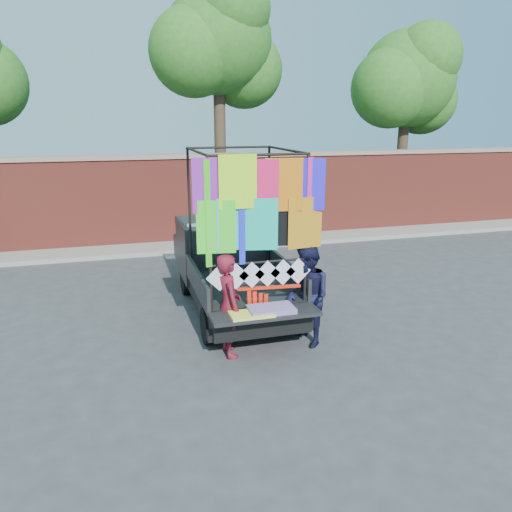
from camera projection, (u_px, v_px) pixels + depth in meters
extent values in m
plane|color=#38383A|center=(266.00, 336.00, 8.55)|extent=(90.00, 90.00, 0.00)
cube|color=#98382C|center=(196.00, 201.00, 14.70)|extent=(30.00, 0.35, 2.50)
cube|color=gray|center=(195.00, 156.00, 14.35)|extent=(30.00, 0.45, 0.12)
cube|color=gray|center=(202.00, 245.00, 14.37)|extent=(30.00, 1.20, 0.12)
cylinder|color=#38281C|center=(220.00, 147.00, 15.68)|extent=(0.36, 0.36, 5.46)
sphere|color=#2D611B|center=(218.00, 40.00, 14.85)|extent=(3.20, 3.20, 3.20)
sphere|color=#2D611B|center=(244.00, 70.00, 15.67)|extent=(2.40, 2.40, 2.40)
sphere|color=#2D611B|center=(194.00, 52.00, 14.46)|extent=(2.60, 2.60, 2.60)
sphere|color=#2D611B|center=(232.00, 8.00, 14.16)|extent=(2.20, 2.20, 2.20)
cylinder|color=#38281C|center=(401.00, 157.00, 17.53)|extent=(0.36, 0.36, 4.55)
sphere|color=#2D611B|center=(407.00, 79.00, 16.83)|extent=(3.20, 3.20, 3.20)
sphere|color=#2D611B|center=(422.00, 100.00, 17.61)|extent=(2.40, 2.40, 2.40)
sphere|color=#2D611B|center=(390.00, 88.00, 16.43)|extent=(2.60, 2.60, 2.60)
sphere|color=#2D611B|center=(428.00, 57.00, 16.18)|extent=(2.20, 2.20, 2.20)
cylinder|color=black|center=(187.00, 280.00, 10.53)|extent=(0.20, 0.61, 0.61)
cylinder|color=black|center=(209.00, 326.00, 8.21)|extent=(0.20, 0.61, 0.61)
cylinder|color=black|center=(253.00, 274.00, 10.91)|extent=(0.20, 0.61, 0.61)
cylinder|color=black|center=(292.00, 316.00, 8.59)|extent=(0.20, 0.61, 0.61)
cube|color=black|center=(235.00, 289.00, 9.47)|extent=(1.58, 3.90, 0.28)
cube|color=black|center=(244.00, 288.00, 8.76)|extent=(1.67, 2.14, 0.09)
cube|color=black|center=(197.00, 281.00, 8.49)|extent=(0.06, 2.14, 0.42)
cube|color=black|center=(288.00, 273.00, 8.92)|extent=(0.06, 2.14, 0.42)
cube|color=black|center=(230.00, 261.00, 9.68)|extent=(1.67, 0.06, 0.42)
cube|color=black|center=(220.00, 247.00, 10.50)|extent=(1.67, 1.49, 1.16)
cube|color=#8C9EAD|center=(224.00, 235.00, 10.01)|extent=(1.49, 0.06, 0.51)
cube|color=#8C9EAD|center=(214.00, 232.00, 11.09)|extent=(1.49, 0.09, 0.65)
cube|color=black|center=(211.00, 246.00, 11.51)|extent=(1.62, 0.84, 0.51)
cube|color=black|center=(265.00, 314.00, 7.55)|extent=(1.67, 0.51, 0.06)
cube|color=black|center=(261.00, 330.00, 7.84)|extent=(1.72, 0.14, 0.17)
cylinder|color=black|center=(210.00, 236.00, 7.33)|extent=(0.05, 0.05, 2.32)
cylinder|color=black|center=(190.00, 213.00, 9.14)|extent=(0.05, 0.05, 2.32)
cylinder|color=black|center=(306.00, 230.00, 7.73)|extent=(0.05, 0.05, 2.32)
cylinder|color=black|center=(269.00, 209.00, 9.54)|extent=(0.05, 0.05, 2.32)
cylinder|color=black|center=(259.00, 155.00, 7.22)|extent=(1.58, 0.04, 0.04)
cylinder|color=black|center=(229.00, 147.00, 9.03)|extent=(1.58, 0.04, 0.04)
cylinder|color=black|center=(196.00, 152.00, 7.92)|extent=(0.04, 2.00, 0.04)
cylinder|color=black|center=(287.00, 150.00, 8.33)|extent=(0.04, 2.00, 0.04)
cylinder|color=black|center=(259.00, 262.00, 7.66)|extent=(1.58, 0.04, 0.04)
cube|color=purple|center=(213.00, 186.00, 7.13)|extent=(0.58, 0.01, 0.79)
cube|color=#B9FF1A|center=(237.00, 185.00, 7.19)|extent=(0.58, 0.01, 0.79)
cube|color=#EB1A59|center=(260.00, 184.00, 7.32)|extent=(0.58, 0.01, 0.79)
cube|color=orange|center=(283.00, 183.00, 7.37)|extent=(0.58, 0.01, 0.79)
cube|color=#291BF8|center=(304.00, 182.00, 7.50)|extent=(0.58, 0.01, 0.79)
cube|color=#3BE528|center=(215.00, 227.00, 7.26)|extent=(0.58, 0.01, 0.79)
cube|color=#2DB4D8|center=(237.00, 225.00, 7.39)|extent=(0.58, 0.01, 0.79)
cube|color=#0DC3A1|center=(260.00, 225.00, 7.44)|extent=(0.58, 0.01, 0.79)
cube|color=black|center=(282.00, 223.00, 7.57)|extent=(0.58, 0.01, 0.79)
cube|color=#C17B16|center=(304.00, 222.00, 7.63)|extent=(0.58, 0.01, 0.79)
cube|color=#37C819|center=(208.00, 215.00, 7.20)|extent=(0.09, 0.01, 1.58)
cube|color=#D6238D|center=(310.00, 209.00, 7.62)|extent=(0.09, 0.01, 1.58)
cube|color=#1B2FFB|center=(242.00, 213.00, 7.34)|extent=(0.09, 0.01, 1.58)
cube|color=silver|center=(220.00, 278.00, 7.51)|extent=(0.42, 0.01, 0.42)
cube|color=silver|center=(236.00, 276.00, 7.58)|extent=(0.42, 0.01, 0.42)
cube|color=silver|center=(252.00, 275.00, 7.65)|extent=(0.42, 0.01, 0.42)
cube|color=silver|center=(268.00, 274.00, 7.71)|extent=(0.42, 0.01, 0.42)
cube|color=silver|center=(283.00, 272.00, 7.78)|extent=(0.42, 0.01, 0.42)
cube|color=silver|center=(298.00, 271.00, 7.85)|extent=(0.42, 0.01, 0.42)
cube|color=#D22E43|center=(271.00, 309.00, 7.56)|extent=(0.70, 0.42, 0.07)
cube|color=#F6F44D|center=(252.00, 314.00, 7.42)|extent=(0.65, 0.37, 0.04)
imported|color=maroon|center=(228.00, 305.00, 7.69)|extent=(0.44, 0.63, 1.64)
imported|color=black|center=(307.00, 296.00, 8.04)|extent=(0.79, 0.93, 1.67)
cube|color=red|center=(269.00, 287.00, 7.81)|extent=(1.01, 0.16, 0.04)
cube|color=red|center=(250.00, 309.00, 7.79)|extent=(0.06, 0.02, 0.59)
cube|color=red|center=(255.00, 310.00, 7.82)|extent=(0.06, 0.02, 0.59)
cube|color=red|center=(260.00, 310.00, 7.84)|extent=(0.06, 0.02, 0.59)
cube|color=red|center=(265.00, 311.00, 7.87)|extent=(0.06, 0.02, 0.59)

